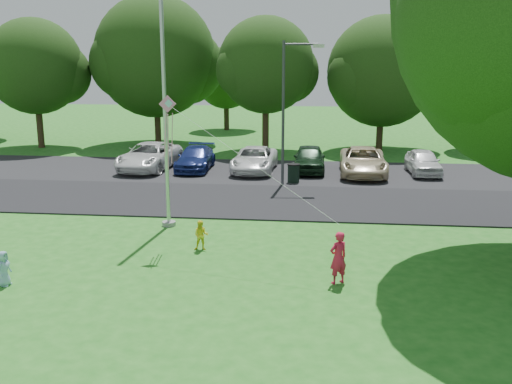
# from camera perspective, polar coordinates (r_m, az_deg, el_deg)

# --- Properties ---
(ground) EXTENTS (120.00, 120.00, 0.00)m
(ground) POSITION_cam_1_polar(r_m,az_deg,el_deg) (16.06, -1.03, -8.85)
(ground) COLOR #216B1C
(ground) RESTS_ON ground
(park_road) EXTENTS (60.00, 6.00, 0.06)m
(park_road) POSITION_cam_1_polar(r_m,az_deg,el_deg) (24.58, 1.62, -0.93)
(park_road) COLOR black
(park_road) RESTS_ON ground
(parking_strip) EXTENTS (42.00, 7.00, 0.06)m
(parking_strip) POSITION_cam_1_polar(r_m,az_deg,el_deg) (30.91, 2.60, 2.00)
(parking_strip) COLOR black
(parking_strip) RESTS_ON ground
(flagpole) EXTENTS (0.50, 0.50, 10.00)m
(flagpole) POSITION_cam_1_polar(r_m,az_deg,el_deg) (20.57, -9.09, 7.85)
(flagpole) COLOR #B7BABF
(flagpole) RESTS_ON ground
(street_lamp) EXTENTS (1.93, 0.31, 6.84)m
(street_lamp) POSITION_cam_1_polar(r_m,az_deg,el_deg) (27.14, 3.33, 9.13)
(street_lamp) COLOR #3F3F44
(street_lamp) RESTS_ON ground
(trash_can) EXTENTS (0.62, 0.62, 0.98)m
(trash_can) POSITION_cam_1_polar(r_m,az_deg,el_deg) (28.18, 3.77, 1.84)
(trash_can) COLOR black
(trash_can) RESTS_ON ground
(tree_row) EXTENTS (64.35, 11.94, 10.88)m
(tree_row) POSITION_cam_1_polar(r_m,az_deg,el_deg) (39.00, 5.93, 12.67)
(tree_row) COLOR #332316
(tree_row) RESTS_ON ground
(horizon_trees) EXTENTS (77.46, 7.20, 7.02)m
(horizon_trees) POSITION_cam_1_polar(r_m,az_deg,el_deg) (48.72, 8.95, 11.02)
(horizon_trees) COLOR #332316
(horizon_trees) RESTS_ON ground
(parked_cars) EXTENTS (17.04, 5.51, 1.45)m
(parked_cars) POSITION_cam_1_polar(r_m,az_deg,el_deg) (30.79, 1.26, 3.32)
(parked_cars) COLOR silver
(parked_cars) RESTS_ON ground
(woman) EXTENTS (0.65, 0.59, 1.48)m
(woman) POSITION_cam_1_polar(r_m,az_deg,el_deg) (15.77, 8.22, -6.52)
(woman) COLOR red
(woman) RESTS_ON ground
(child_yellow) EXTENTS (0.50, 0.41, 0.98)m
(child_yellow) POSITION_cam_1_polar(r_m,az_deg,el_deg) (18.43, -5.50, -4.34)
(child_yellow) COLOR yellow
(child_yellow) RESTS_ON ground
(child_blue) EXTENTS (0.33, 0.49, 0.98)m
(child_blue) POSITION_cam_1_polar(r_m,az_deg,el_deg) (16.98, -23.91, -7.01)
(child_blue) COLOR #8BB3D6
(child_blue) RESTS_ON ground
(kite) EXTENTS (5.61, 2.92, 3.24)m
(kite) POSITION_cam_1_polar(r_m,az_deg,el_deg) (18.12, -8.37, 7.03)
(kite) COLOR pink
(kite) RESTS_ON ground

